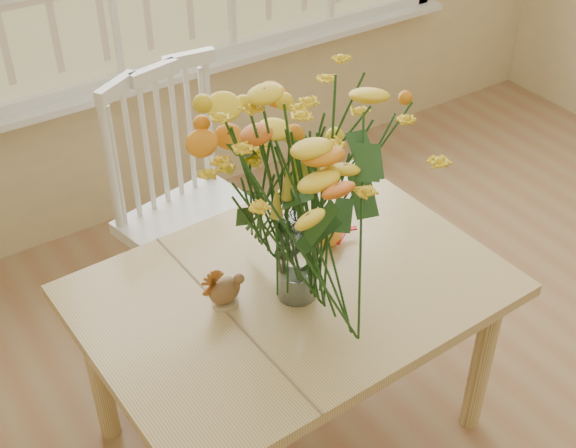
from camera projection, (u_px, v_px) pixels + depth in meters
dining_table at (292, 308)px, 2.37m from camera, size 1.26×0.93×0.66m
windsor_chair at (185, 198)px, 2.82m from camera, size 0.57×0.55×1.05m
flower_vase at (298, 184)px, 2.05m from camera, size 0.55×0.55×0.65m
pumpkin at (327, 235)px, 2.46m from camera, size 0.09×0.09×0.07m
turkey_figurine at (224, 291)px, 2.23m from camera, size 0.11×0.08×0.12m
dark_gourd at (329, 233)px, 2.48m from camera, size 0.12×0.07×0.06m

